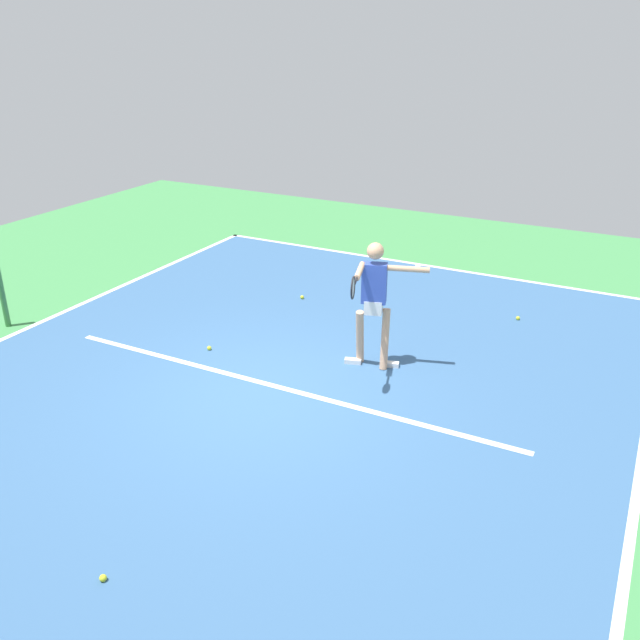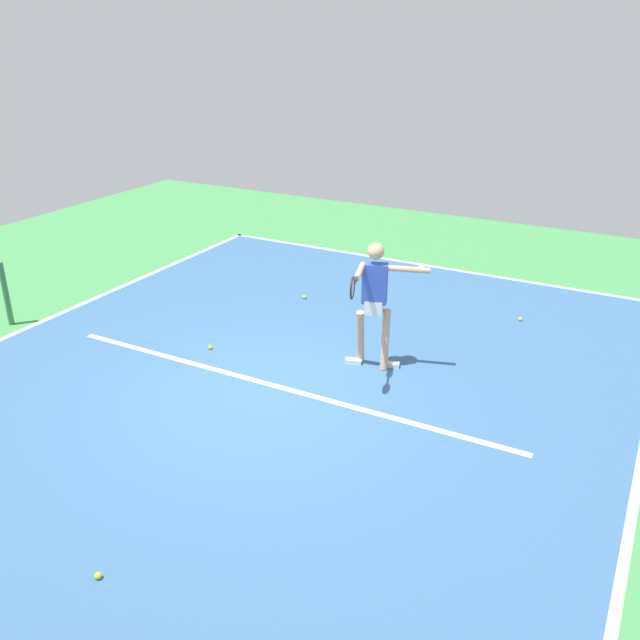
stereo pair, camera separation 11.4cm
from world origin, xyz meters
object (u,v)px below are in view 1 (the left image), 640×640
Objects in this scene: tennis_ball_near_service_line at (209,348)px; tennis_ball_far_corner at (103,578)px; tennis_ball_near_player at (302,297)px; tennis_ball_by_baseline at (518,318)px; net_post at (2,295)px; tennis_player at (374,297)px.

tennis_ball_near_service_line and tennis_ball_far_corner have the same top height.
tennis_ball_near_service_line is 1.00× the size of tennis_ball_near_player.
tennis_ball_near_service_line is at bearing 40.44° from tennis_ball_by_baseline.
net_post is at bearing 29.19° from tennis_ball_by_baseline.
tennis_ball_by_baseline is at bearing -136.20° from tennis_player.
tennis_ball_near_service_line is 4.64m from tennis_ball_far_corner.
tennis_player is 28.00× the size of tennis_ball_far_corner.
tennis_ball_near_player is 1.00× the size of tennis_ball_far_corner.
tennis_ball_near_service_line is at bearing -167.17° from net_post.
net_post reaches higher than tennis_ball_near_service_line.
net_post is 3.57m from tennis_ball_near_service_line.
net_post is at bearing -3.03° from tennis_player.
tennis_ball_near_service_line is (-3.45, -0.79, -0.50)m from net_post.
net_post is 16.21× the size of tennis_ball_near_service_line.
tennis_ball_by_baseline and tennis_ball_far_corner have the same top height.
tennis_ball_near_player is (3.65, 0.83, 0.00)m from tennis_ball_by_baseline.
tennis_player is 28.00× the size of tennis_ball_near_service_line.
tennis_ball_by_baseline is 1.00× the size of tennis_ball_near_service_line.
net_post is 8.41m from tennis_ball_by_baseline.
tennis_ball_far_corner is (1.95, 7.53, 0.00)m from tennis_ball_by_baseline.
tennis_ball_by_baseline is at bearing -167.16° from tennis_ball_near_player.
net_post is 16.21× the size of tennis_ball_far_corner.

